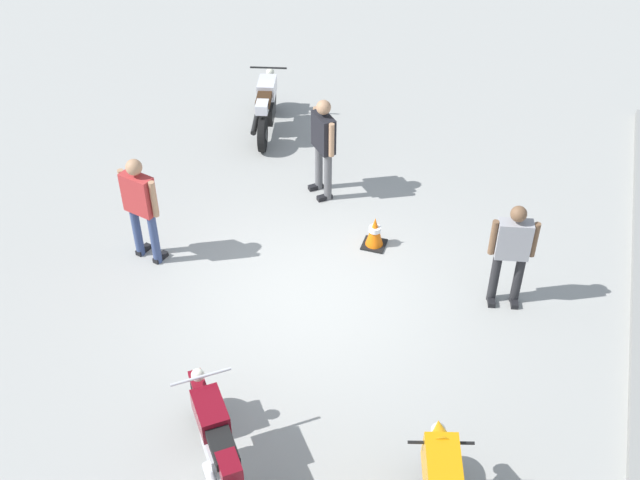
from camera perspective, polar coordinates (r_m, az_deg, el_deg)
name	(u,v)px	position (r m, az deg, el deg)	size (l,w,h in m)	color
ground_plane	(310,295)	(11.43, -0.74, -4.05)	(40.00, 40.00, 0.00)	#9E9E99
motorcycle_maroon_cruiser	(216,441)	(9.10, -7.58, -14.33)	(1.69, 1.42, 1.09)	black
motorcycle_silver_cruiser	(266,106)	(15.02, -3.93, 9.71)	(2.05, 0.78, 1.09)	black
person_in_black_shirt	(323,141)	(12.89, 0.25, 7.20)	(0.57, 0.56, 1.78)	#59595B
person_in_red_shirt	(140,203)	(11.75, -12.97, 2.63)	(0.40, 0.68, 1.78)	#384772
person_in_gray_shirt	(512,249)	(11.05, 13.81, -0.67)	(0.39, 0.65, 1.66)	#262628
traffic_cone	(375,232)	(12.18, 4.01, 0.57)	(0.36, 0.36, 0.53)	black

